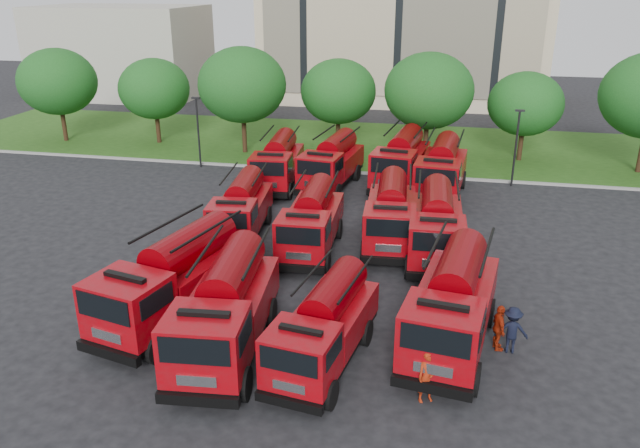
# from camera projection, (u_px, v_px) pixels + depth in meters

# --- Properties ---
(ground) EXTENTS (140.00, 140.00, 0.00)m
(ground) POSITION_uv_depth(u_px,v_px,m) (265.00, 285.00, 28.22)
(ground) COLOR black
(ground) RESTS_ON ground
(lawn) EXTENTS (70.00, 16.00, 0.12)m
(lawn) POSITION_uv_depth(u_px,v_px,m) (354.00, 144.00, 51.86)
(lawn) COLOR #1C4412
(lawn) RESTS_ON ground
(curb) EXTENTS (70.00, 0.30, 0.14)m
(curb) POSITION_uv_depth(u_px,v_px,m) (336.00, 171.00, 44.48)
(curb) COLOR gray
(curb) RESTS_ON ground
(side_building) EXTENTS (18.00, 12.00, 10.00)m
(side_building) POSITION_uv_depth(u_px,v_px,m) (123.00, 51.00, 72.10)
(side_building) COLOR #ABA797
(side_building) RESTS_ON ground
(tree_0) EXTENTS (6.30, 6.30, 7.70)m
(tree_0) POSITION_uv_depth(u_px,v_px,m) (57.00, 82.00, 50.94)
(tree_0) COLOR #382314
(tree_0) RESTS_ON ground
(tree_1) EXTENTS (5.71, 5.71, 6.98)m
(tree_1) POSITION_uv_depth(u_px,v_px,m) (154.00, 89.00, 50.50)
(tree_1) COLOR #382314
(tree_1) RESTS_ON ground
(tree_2) EXTENTS (6.72, 6.72, 8.22)m
(tree_2) POSITION_uv_depth(u_px,v_px,m) (242.00, 85.00, 47.33)
(tree_2) COLOR #382314
(tree_2) RESTS_ON ground
(tree_3) EXTENTS (5.88, 5.88, 7.19)m
(tree_3) POSITION_uv_depth(u_px,v_px,m) (338.00, 92.00, 48.52)
(tree_3) COLOR #382314
(tree_3) RESTS_ON ground
(tree_4) EXTENTS (6.55, 6.55, 8.01)m
(tree_4) POSITION_uv_depth(u_px,v_px,m) (429.00, 91.00, 45.64)
(tree_4) COLOR #382314
(tree_4) RESTS_ON ground
(tree_5) EXTENTS (5.46, 5.46, 6.68)m
(tree_5) POSITION_uv_depth(u_px,v_px,m) (525.00, 104.00, 45.54)
(tree_5) COLOR #382314
(tree_5) RESTS_ON ground
(lamp_post_0) EXTENTS (0.60, 0.25, 5.11)m
(lamp_post_0) POSITION_uv_depth(u_px,v_px,m) (198.00, 128.00, 44.70)
(lamp_post_0) COLOR black
(lamp_post_0) RESTS_ON ground
(lamp_post_1) EXTENTS (0.60, 0.25, 5.11)m
(lamp_post_1) POSITION_uv_depth(u_px,v_px,m) (516.00, 144.00, 40.53)
(lamp_post_1) COLOR black
(lamp_post_1) RESTS_ON ground
(fire_truck_0) EXTENTS (4.38, 8.17, 3.54)m
(fire_truck_0) POSITION_uv_depth(u_px,v_px,m) (173.00, 280.00, 24.76)
(fire_truck_0) COLOR black
(fire_truck_0) RESTS_ON ground
(fire_truck_1) EXTENTS (3.36, 7.86, 3.48)m
(fire_truck_1) POSITION_uv_depth(u_px,v_px,m) (226.00, 309.00, 22.61)
(fire_truck_1) COLOR black
(fire_truck_1) RESTS_ON ground
(fire_truck_2) EXTENTS (3.22, 6.80, 2.97)m
(fire_truck_2) POSITION_uv_depth(u_px,v_px,m) (324.00, 326.00, 22.00)
(fire_truck_2) COLOR black
(fire_truck_2) RESTS_ON ground
(fire_truck_3) EXTENTS (3.69, 7.91, 3.46)m
(fire_truck_3) POSITION_uv_depth(u_px,v_px,m) (452.00, 304.00, 22.98)
(fire_truck_3) COLOR black
(fire_truck_3) RESTS_ON ground
(fire_truck_4) EXTENTS (3.06, 6.93, 3.05)m
(fire_truck_4) POSITION_uv_depth(u_px,v_px,m) (242.00, 208.00, 33.14)
(fire_truck_4) COLOR black
(fire_truck_4) RESTS_ON ground
(fire_truck_5) EXTENTS (2.80, 7.07, 3.18)m
(fire_truck_5) POSITION_uv_depth(u_px,v_px,m) (312.00, 221.00, 31.24)
(fire_truck_5) COLOR black
(fire_truck_5) RESTS_ON ground
(fire_truck_6) EXTENTS (3.03, 7.35, 3.28)m
(fire_truck_6) POSITION_uv_depth(u_px,v_px,m) (391.00, 213.00, 32.05)
(fire_truck_6) COLOR black
(fire_truck_6) RESTS_ON ground
(fire_truck_7) EXTENTS (2.93, 7.43, 3.34)m
(fire_truck_7) POSITION_uv_depth(u_px,v_px,m) (436.00, 225.00, 30.46)
(fire_truck_7) COLOR black
(fire_truck_7) RESTS_ON ground
(fire_truck_8) EXTENTS (3.08, 7.33, 3.26)m
(fire_truck_8) POSITION_uv_depth(u_px,v_px,m) (278.00, 162.00, 40.95)
(fire_truck_8) COLOR black
(fire_truck_8) RESTS_ON ground
(fire_truck_9) EXTENTS (3.39, 7.50, 3.30)m
(fire_truck_9) POSITION_uv_depth(u_px,v_px,m) (332.00, 162.00, 40.85)
(fire_truck_9) COLOR black
(fire_truck_9) RESTS_ON ground
(fire_truck_10) EXTENTS (3.54, 7.95, 3.50)m
(fire_truck_10) POSITION_uv_depth(u_px,v_px,m) (401.00, 160.00, 41.02)
(fire_truck_10) COLOR black
(fire_truck_10) RESTS_ON ground
(fire_truck_11) EXTENTS (3.30, 7.82, 3.47)m
(fire_truck_11) POSITION_uv_depth(u_px,v_px,m) (442.00, 169.00, 39.08)
(fire_truck_11) COLOR black
(fire_truck_11) RESTS_ON ground
(firefighter_0) EXTENTS (0.84, 0.77, 1.88)m
(firefighter_0) POSITION_uv_depth(u_px,v_px,m) (426.00, 400.00, 20.50)
(firefighter_0) COLOR maroon
(firefighter_0) RESTS_ON ground
(firefighter_1) EXTENTS (0.98, 0.59, 1.94)m
(firefighter_1) POSITION_uv_depth(u_px,v_px,m) (233.00, 390.00, 21.00)
(firefighter_1) COLOR maroon
(firefighter_1) RESTS_ON ground
(firefighter_2) EXTENTS (0.85, 1.19, 1.82)m
(firefighter_2) POSITION_uv_depth(u_px,v_px,m) (496.00, 349.00, 23.33)
(firefighter_2) COLOR maroon
(firefighter_2) RESTS_ON ground
(firefighter_3) EXTENTS (1.20, 0.63, 1.84)m
(firefighter_3) POSITION_uv_depth(u_px,v_px,m) (509.00, 351.00, 23.19)
(firefighter_3) COLOR black
(firefighter_3) RESTS_ON ground
(firefighter_4) EXTENTS (1.03, 1.03, 1.80)m
(firefighter_4) POSITION_uv_depth(u_px,v_px,m) (239.00, 257.00, 31.00)
(firefighter_4) COLOR black
(firefighter_4) RESTS_ON ground
(firefighter_5) EXTENTS (1.48, 0.71, 1.56)m
(firefighter_5) POSITION_uv_depth(u_px,v_px,m) (478.00, 299.00, 26.95)
(firefighter_5) COLOR maroon
(firefighter_5) RESTS_ON ground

